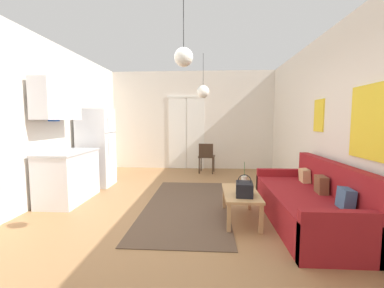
% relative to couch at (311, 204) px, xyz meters
% --- Properties ---
extents(ground_plane, '(5.30, 8.34, 0.10)m').
position_rel_couch_xyz_m(ground_plane, '(-1.89, 0.05, -0.32)').
color(ground_plane, '#996D44').
extents(wall_back, '(4.90, 0.13, 2.85)m').
position_rel_couch_xyz_m(wall_back, '(-1.89, 3.97, 1.14)').
color(wall_back, silver).
rests_on(wall_back, ground_plane).
extents(wall_right, '(0.12, 7.94, 2.85)m').
position_rel_couch_xyz_m(wall_right, '(0.51, 0.05, 1.15)').
color(wall_right, silver).
rests_on(wall_right, ground_plane).
extents(wall_left, '(0.12, 7.94, 2.85)m').
position_rel_couch_xyz_m(wall_left, '(-4.29, 0.05, 1.15)').
color(wall_left, silver).
rests_on(wall_left, ground_plane).
extents(area_rug, '(1.35, 2.98, 0.01)m').
position_rel_couch_xyz_m(area_rug, '(-1.77, 0.64, -0.27)').
color(area_rug, brown).
rests_on(area_rug, ground_plane).
extents(couch, '(0.90, 2.19, 0.86)m').
position_rel_couch_xyz_m(couch, '(0.00, 0.00, 0.00)').
color(couch, maroon).
rests_on(couch, ground_plane).
extents(coffee_table, '(0.48, 0.95, 0.41)m').
position_rel_couch_xyz_m(coffee_table, '(-0.95, 0.09, 0.08)').
color(coffee_table, tan).
rests_on(coffee_table, ground_plane).
extents(bamboo_vase, '(0.08, 0.08, 0.39)m').
position_rel_couch_xyz_m(bamboo_vase, '(-0.86, 0.34, 0.22)').
color(bamboo_vase, beige).
rests_on(bamboo_vase, coffee_table).
extents(handbag, '(0.25, 0.31, 0.29)m').
position_rel_couch_xyz_m(handbag, '(-0.93, -0.11, 0.23)').
color(handbag, black).
rests_on(handbag, coffee_table).
extents(refrigerator, '(0.67, 0.61, 1.67)m').
position_rel_couch_xyz_m(refrigerator, '(-3.84, 1.82, 0.56)').
color(refrigerator, white).
rests_on(refrigerator, ground_plane).
extents(kitchen_counter, '(0.64, 1.15, 2.10)m').
position_rel_couch_xyz_m(kitchen_counter, '(-3.91, 0.75, 0.52)').
color(kitchen_counter, silver).
rests_on(kitchen_counter, ground_plane).
extents(accent_chair, '(0.47, 0.45, 0.81)m').
position_rel_couch_xyz_m(accent_chair, '(-1.46, 3.26, 0.20)').
color(accent_chair, '#382619').
rests_on(accent_chair, ground_plane).
extents(pendant_lamp_near, '(0.20, 0.20, 0.85)m').
position_rel_couch_xyz_m(pendant_lamp_near, '(-1.69, -0.71, 1.82)').
color(pendant_lamp_near, black).
extents(pendant_lamp_far, '(0.27, 0.27, 0.94)m').
position_rel_couch_xyz_m(pendant_lamp_far, '(-1.53, 2.03, 1.77)').
color(pendant_lamp_far, black).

